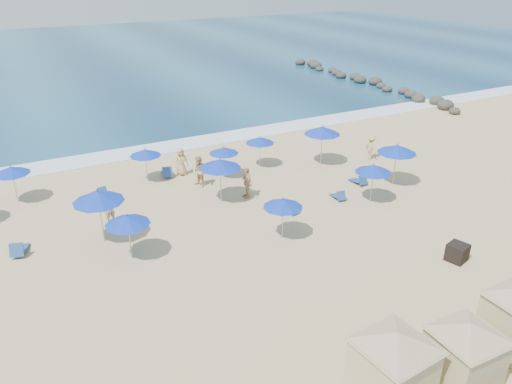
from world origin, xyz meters
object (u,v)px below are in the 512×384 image
Objects in this scene: umbrella_5 at (220,164)px; umbrella_8 at (374,169)px; cabana_0 at (394,357)px; beachgoer_0 at (109,209)px; trash_bin at (457,252)px; beachgoer_1 at (199,172)px; beachgoer_3 at (371,147)px; umbrella_1 at (98,197)px; umbrella_4 at (145,152)px; umbrella_7 at (224,150)px; umbrella_9 at (260,140)px; beachgoer_2 at (247,182)px; umbrella_2 at (11,170)px; rock_jetty at (365,81)px; umbrella_11 at (397,149)px; cabana_1 at (466,345)px; umbrella_3 at (127,220)px; umbrella_10 at (322,130)px; beachgoer_4 at (181,162)px; umbrella_6 at (283,203)px.

umbrella_8 is (7.37, -3.93, -0.29)m from umbrella_5.
cabana_0 reaches higher than beachgoer_0.
beachgoer_1 reaches higher than trash_bin.
umbrella_8 is 6.84m from beachgoer_3.
umbrella_4 is (3.97, 6.02, -0.50)m from umbrella_1.
umbrella_7 reaches higher than trash_bin.
beachgoer_0 is at bearing -127.31° from umbrella_4.
beachgoer_0 is at bearing -91.59° from beachgoer_1.
umbrella_1 reaches higher than umbrella_9.
umbrella_2 is at bearing -112.47° from beachgoer_2.
umbrella_5 is at bearing 99.52° from beachgoer_3.
rock_jetty is at bearing 101.45° from beachgoer_1.
umbrella_11 is at bearing -4.77° from umbrella_1.
umbrella_5 is 6.25m from beachgoer_0.
beachgoer_0 is 17.74m from beachgoer_3.
beachgoer_2 is at bearing 101.40° from trash_bin.
beachgoer_0 is at bearing -149.47° from rock_jetty.
umbrella_1 is at bearing 119.61° from cabana_1.
trash_bin is 0.48× the size of beachgoer_3.
umbrella_1 is 1.04× the size of umbrella_5.
umbrella_8 is at bearing 143.74° from beachgoer_3.
umbrella_9 is (7.18, -1.14, -0.03)m from umbrella_4.
beachgoer_0 is (-0.04, 3.90, -1.18)m from umbrella_3.
umbrella_1 is at bearing -152.60° from umbrella_7.
umbrella_3 reaches higher than umbrella_2.
umbrella_10 reaches higher than trash_bin.
umbrella_7 is (4.38, -1.70, -0.06)m from umbrella_4.
trash_bin is 23.20m from umbrella_2.
beachgoer_3 is (-14.29, -18.04, 0.49)m from rock_jetty.
beachgoer_3 is (10.09, -1.74, -0.96)m from umbrella_7.
umbrella_10 reaches higher than beachgoer_4.
umbrella_5 reaches higher than umbrella_2.
umbrella_5 is at bearing -14.88° from beachgoer_1.
umbrella_2 is 0.82× the size of umbrella_10.
umbrella_6 is at bearing -165.53° from umbrella_11.
umbrella_9 reaches higher than beachgoer_3.
umbrella_9 is at bearing 84.16° from trash_bin.
beachgoer_1 is at bearing 46.08° from umbrella_3.
beachgoer_1 is at bearing 102.96° from trash_bin.
umbrella_7 reaches higher than beachgoer_3.
umbrella_8 is (5.80, -6.93, 0.19)m from umbrella_7.
umbrella_7 is at bearing 84.30° from beachgoer_1.
cabana_1 is at bearing -125.22° from rock_jetty.
cabana_0 is 2.56× the size of beachgoer_3.
rock_jetty is at bearing 51.34° from umbrella_8.
cabana_1 reaches higher than beachgoer_2.
umbrella_1 is (-32.73, -20.63, 2.01)m from rock_jetty.
beachgoer_2 is at bearing -48.15° from umbrella_4.
beachgoer_3 reaches higher than trash_bin.
umbrella_5 is 1.00× the size of umbrella_11.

